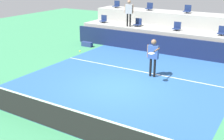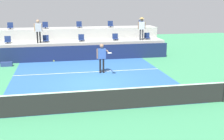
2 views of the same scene
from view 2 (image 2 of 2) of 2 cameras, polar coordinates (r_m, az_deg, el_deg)
ground_plane at (r=15.53m, az=-3.58°, el=-2.59°), size 40.00×40.00×0.00m
court_inner_paint at (r=16.48m, az=-4.06°, el=-1.61°), size 9.00×10.00×0.01m
court_service_line at (r=17.82m, az=-4.63°, el=-0.40°), size 9.00×0.06×0.00m
tennis_net at (r=11.62m, az=-0.92°, el=-5.77°), size 10.48×0.08×1.07m
sponsor_backboard at (r=21.20m, az=-5.82°, el=3.40°), size 13.00×0.16×1.10m
seating_tier_lower at (r=22.46m, az=-6.15°, el=4.18°), size 13.00×1.80×1.25m
seating_tier_upper at (r=24.17m, az=-6.57°, el=5.88°), size 13.00×1.80×2.10m
stadium_chair_lower_far_left at (r=22.45m, az=-20.05°, el=5.58°), size 0.44×0.40×0.52m
stadium_chair_lower_left at (r=22.20m, az=-13.04°, el=5.98°), size 0.44×0.40×0.52m
stadium_chair_lower_center at (r=22.27m, az=-6.11°, el=6.28°), size 0.44×0.40×0.52m
stadium_chair_lower_right at (r=22.67m, az=0.67°, el=6.50°), size 0.44×0.40×0.52m
stadium_chair_lower_far_right at (r=23.35m, az=7.01°, el=6.61°), size 0.44×0.40×0.52m
stadium_chair_upper_far_left at (r=24.12m, az=-19.60°, el=8.18°), size 0.44×0.40×0.52m
stadium_chair_upper_left at (r=23.89m, az=-13.14°, el=8.57°), size 0.44×0.40×0.52m
stadium_chair_upper_center at (r=23.96m, az=-6.54°, el=8.86°), size 0.44×0.40×0.52m
stadium_chair_upper_right at (r=24.32m, az=-0.29°, el=9.02°), size 0.44×0.40×0.52m
stadium_chair_upper_far_right at (r=24.98m, az=5.85°, el=9.08°), size 0.44×0.40×0.52m
tennis_player at (r=17.31m, az=-2.01°, el=2.95°), size 0.76×1.22×1.80m
spectator_in_grey at (r=21.74m, az=-14.46°, el=7.90°), size 0.60×0.27×1.70m
spectator_with_hat at (r=22.71m, az=5.92°, el=8.66°), size 0.60×0.46×1.77m
tennis_ball at (r=15.31m, az=-11.49°, el=1.79°), size 0.07×0.07×0.07m
equipment_bag at (r=20.52m, az=-20.24°, el=1.10°), size 0.76×0.28×0.30m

